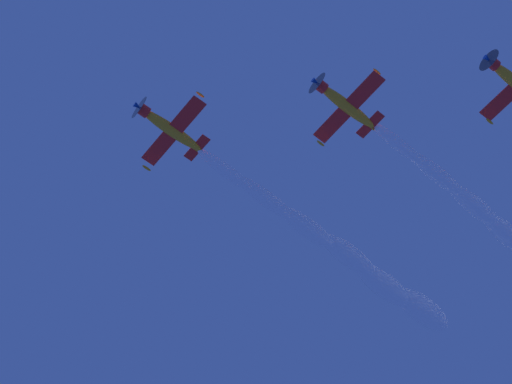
# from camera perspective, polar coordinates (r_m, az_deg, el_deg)

# --- Properties ---
(airplane_lead) EXTENTS (9.56, 8.69, 3.41)m
(airplane_lead) POSITION_cam_1_polar(r_m,az_deg,el_deg) (93.47, -5.53, 4.04)
(airplane_lead) COLOR orange
(airplane_left_wingman) EXTENTS (9.63, 8.71, 3.05)m
(airplane_left_wingman) POSITION_cam_1_polar(r_m,az_deg,el_deg) (94.87, 5.62, 5.54)
(airplane_left_wingman) COLOR orange
(smoke_trail_lead) EXTENTS (10.78, 35.44, 4.18)m
(smoke_trail_lead) POSITION_cam_1_polar(r_m,az_deg,el_deg) (101.16, 6.49, -4.58)
(smoke_trail_lead) COLOR white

